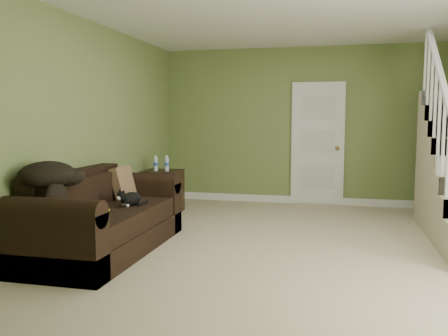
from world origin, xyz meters
The scene contains 14 objects.
floor centered at (0.00, 0.00, 0.00)m, with size 5.00×5.50×0.01m, color tan.
ceiling centered at (0.00, 0.00, 2.60)m, with size 5.00×5.50×0.01m, color white.
wall_back centered at (0.00, 2.75, 1.30)m, with size 5.00×0.04×2.60m, color olive.
wall_front centered at (0.00, -2.75, 1.30)m, with size 5.00×0.04×2.60m, color olive.
wall_left centered at (-2.50, 0.00, 1.30)m, with size 0.04×5.50×2.60m, color olive.
baseboard_back centered at (0.00, 2.72, 0.06)m, with size 5.00×0.04×0.12m, color white.
baseboard_left centered at (-2.47, 0.00, 0.06)m, with size 0.04×5.50×0.12m, color white.
door centered at (0.10, 2.71, 1.01)m, with size 0.86×0.12×2.02m.
sofa centered at (-2.02, -0.70, 0.33)m, with size 0.95×2.20×0.87m.
side_table centered at (-2.15, 1.45, 0.33)m, with size 0.56×0.56×0.87m.
cat centered at (-1.78, -0.50, 0.55)m, with size 0.24×0.43×0.20m.
banana centered at (-1.84, -0.96, 0.50)m, with size 0.05×0.18×0.05m, color gold.
throw_pillow centered at (-2.07, -0.05, 0.66)m, with size 0.10×0.39×0.39m, color #47321C.
throw_blanket centered at (-2.24, -1.33, 0.90)m, with size 0.47×0.62×0.26m, color black.
Camera 1 is at (0.43, -5.26, 1.43)m, focal length 38.00 mm.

